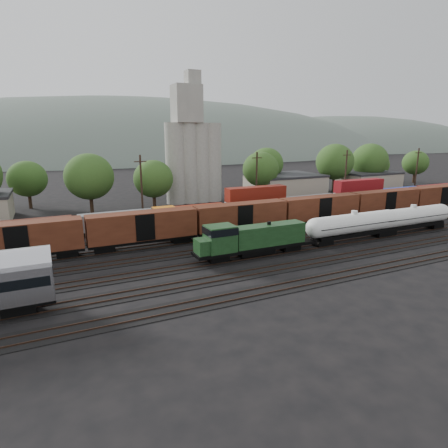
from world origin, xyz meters
name	(u,v)px	position (x,y,z in m)	size (l,w,h in m)	color
ground	(260,243)	(0.00, 0.00, 0.00)	(600.00, 600.00, 0.00)	black
tracks	(260,243)	(0.00, 0.00, 0.05)	(180.00, 33.20, 0.20)	black
green_locomotive	(249,239)	(-4.54, -5.00, 2.53)	(16.75, 2.96, 4.43)	black
tank_car_a	(353,225)	(13.04, -5.00, 2.62)	(16.80, 3.01, 4.40)	silver
tank_car_b	(412,217)	(25.52, -5.00, 2.56)	(16.40, 2.94, 4.30)	silver
orange_locomotive	(191,218)	(-7.03, 10.00, 2.43)	(16.98, 2.83, 4.24)	black
boxcar_string	(354,205)	(22.62, 5.00, 3.12)	(184.40, 2.90, 4.20)	black
container_wall	(178,213)	(-7.49, 15.00, 2.38)	(160.00, 2.60, 5.80)	black
grain_silo	(193,153)	(3.28, 36.00, 11.26)	(13.40, 5.00, 29.00)	#99978C
industrial_sheds	(208,191)	(6.63, 35.25, 2.56)	(119.38, 17.26, 5.10)	#9E937F
tree_band	(188,169)	(2.30, 37.04, 7.54)	(165.48, 21.61, 14.02)	black
utility_poles	(203,183)	(0.00, 22.00, 6.21)	(122.20, 0.36, 12.00)	black
distant_hills	(120,180)	(23.92, 260.00, -20.56)	(860.00, 286.00, 130.00)	#59665B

